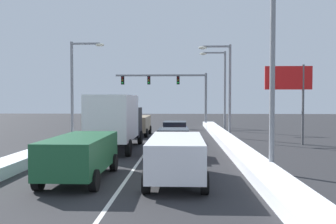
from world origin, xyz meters
TOP-DOWN VIEW (x-y plane):
  - ground_plane at (0.00, 13.95)m, footprint 120.00×120.00m
  - lane_stripe_between_right_lane_and_center_lane at (-0.00, 17.44)m, footprint 0.14×38.36m
  - snow_bank_right_shoulder at (5.30, 17.44)m, footprint 1.26×38.36m
  - snow_bank_left_shoulder at (-5.30, 17.44)m, footprint 1.26×38.36m
  - suv_white_right_lane_nearest at (1.93, 6.92)m, footprint 2.16×4.90m
  - sedan_red_right_lane_second at (1.68, 13.06)m, footprint 2.00×4.50m
  - sedan_navy_right_lane_third at (1.62, 19.73)m, footprint 2.00×4.50m
  - suv_green_center_lane_nearest at (-1.75, 7.14)m, footprint 2.16×4.90m
  - box_truck_center_lane_second at (-1.91, 15.36)m, footprint 2.53×7.20m
  - suv_tan_center_lane_third at (-1.75, 24.38)m, footprint 2.16×4.90m
  - traffic_light_gantry at (1.18, 34.86)m, footprint 10.60×0.47m
  - street_lamp_right_near at (5.57, 8.72)m, footprint 2.66×0.36m
  - street_lamp_right_mid at (5.63, 22.67)m, footprint 2.66×0.36m
  - street_lamp_right_far at (6.09, 29.64)m, footprint 2.66×0.36m
  - street_lamp_left_mid at (-6.01, 20.96)m, footprint 2.66×0.36m
  - roadside_sign_right at (9.43, 18.34)m, footprint 3.20×0.16m

SIDE VIEW (x-z plane):
  - ground_plane at x=0.00m, z-range 0.00..0.00m
  - lane_stripe_between_right_lane_and_center_lane at x=0.00m, z-range 0.00..0.01m
  - snow_bank_right_shoulder at x=5.30m, z-range 0.00..0.48m
  - snow_bank_left_shoulder at x=-5.30m, z-range 0.00..0.51m
  - sedan_red_right_lane_second at x=1.68m, z-range 0.01..1.52m
  - sedan_navy_right_lane_third at x=1.62m, z-range 0.01..1.52m
  - suv_white_right_lane_nearest at x=1.93m, z-range 0.18..1.85m
  - suv_green_center_lane_nearest at x=-1.75m, z-range 0.18..1.85m
  - suv_tan_center_lane_third at x=-1.75m, z-range 0.18..1.85m
  - box_truck_center_lane_second at x=-1.91m, z-range 0.22..3.58m
  - roadside_sign_right at x=9.43m, z-range 1.27..6.77m
  - street_lamp_right_mid at x=5.63m, z-range 0.79..8.35m
  - street_lamp_left_mid at x=-6.01m, z-range 0.79..8.37m
  - traffic_light_gantry at x=1.18m, z-range 1.62..7.82m
  - street_lamp_right_far at x=6.09m, z-range 0.80..8.79m
  - street_lamp_right_near at x=5.57m, z-range 0.82..9.78m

